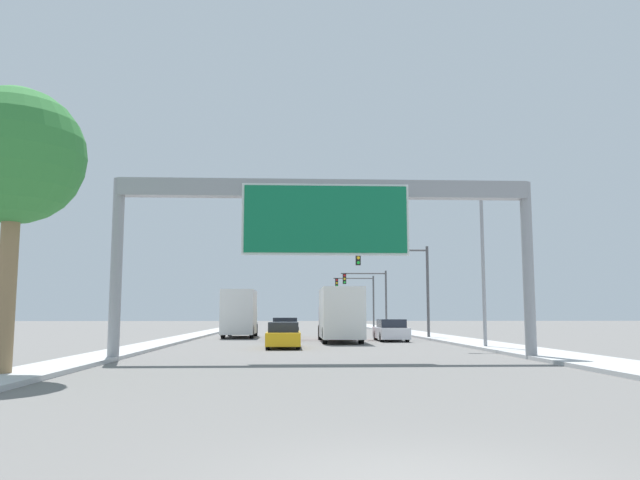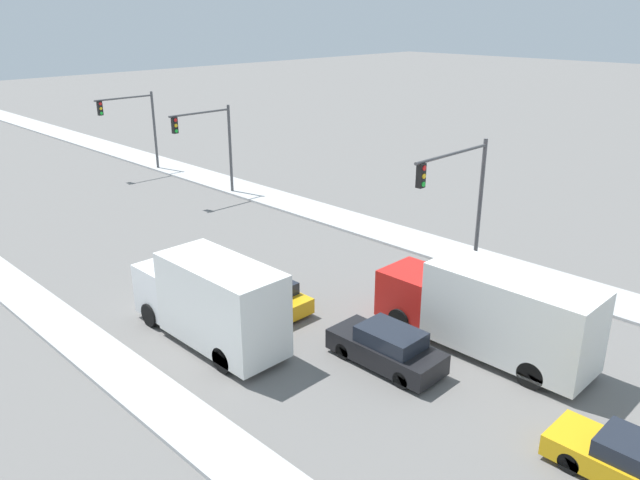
{
  "view_description": "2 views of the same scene",
  "coord_description": "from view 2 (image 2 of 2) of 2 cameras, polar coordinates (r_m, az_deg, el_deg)",
  "views": [
    {
      "loc": [
        -1.34,
        -6.68,
        1.8
      ],
      "look_at": [
        0.0,
        22.64,
        5.27
      ],
      "focal_mm": 35.0,
      "sensor_mm": 36.0,
      "label": 1
    },
    {
      "loc": [
        -17.69,
        22.91,
        12.35
      ],
      "look_at": [
        0.76,
        41.34,
        2.73
      ],
      "focal_mm": 35.0,
      "sensor_mm": 36.0,
      "label": 2
    }
  ],
  "objects": [
    {
      "name": "traffic_light_far_intersection",
      "position": [
        52.01,
        -16.47,
        10.54
      ],
      "size": [
        4.91,
        0.32,
        6.33
      ],
      "color": "#4C4C4F",
      "rests_on": "ground"
    },
    {
      "name": "car_far_right",
      "position": [
        27.57,
        -4.85,
        -4.96
      ],
      "size": [
        1.73,
        4.28,
        1.35
      ],
      "color": "gold",
      "rests_on": "ground"
    },
    {
      "name": "truck_box_primary",
      "position": [
        24.46,
        15.29,
        -6.3
      ],
      "size": [
        2.47,
        8.64,
        3.38
      ],
      "color": "red",
      "rests_on": "ground"
    },
    {
      "name": "traffic_light_near_intersection",
      "position": [
        29.77,
        12.85,
        4.58
      ],
      "size": [
        5.58,
        0.32,
        6.67
      ],
      "color": "#4C4C4F",
      "rests_on": "ground"
    },
    {
      "name": "sidewalk_right",
      "position": [
        47.6,
        -8.53,
        5.08
      ],
      "size": [
        3.0,
        120.0,
        0.15
      ],
      "color": "#B5B5B5",
      "rests_on": "ground"
    },
    {
      "name": "car_near_left",
      "position": [
        23.34,
        6.12,
        -9.77
      ],
      "size": [
        1.79,
        4.45,
        1.54
      ],
      "color": "black",
      "rests_on": "ground"
    },
    {
      "name": "traffic_light_mid_block",
      "position": [
        43.65,
        -9.89,
        9.27
      ],
      "size": [
        4.81,
        0.32,
        6.27
      ],
      "color": "#4C4C4F",
      "rests_on": "ground"
    },
    {
      "name": "truck_box_secondary",
      "position": [
        24.61,
        -9.97,
        -5.49
      ],
      "size": [
        2.35,
        7.51,
        3.55
      ],
      "color": "white",
      "rests_on": "ground"
    },
    {
      "name": "car_near_center",
      "position": [
        20.12,
        26.94,
        -17.89
      ],
      "size": [
        1.76,
        4.61,
        1.36
      ],
      "color": "gold",
      "rests_on": "ground"
    },
    {
      "name": "car_mid_left",
      "position": [
        28.3,
        16.24,
        -4.97
      ],
      "size": [
        1.86,
        4.55,
        1.43
      ],
      "color": "silver",
      "rests_on": "ground"
    }
  ]
}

